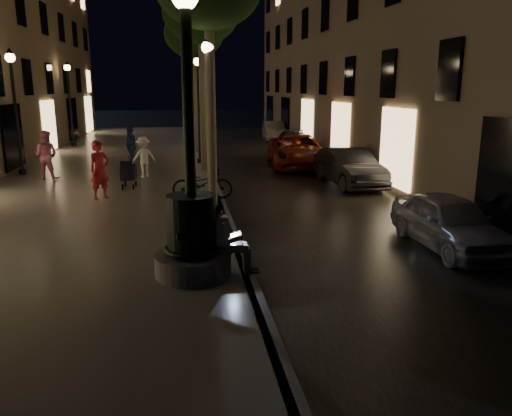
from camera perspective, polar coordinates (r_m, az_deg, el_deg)
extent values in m
plane|color=black|center=(22.05, -5.49, 4.28)|extent=(120.00, 120.00, 0.00)
cube|color=black|center=(22.41, 2.22, 4.51)|extent=(6.00, 45.00, 0.02)
cube|color=slate|center=(22.19, -15.89, 4.14)|extent=(8.00, 45.00, 0.20)
cube|color=#59595B|center=(22.04, -5.49, 4.54)|extent=(0.25, 45.00, 0.20)
cube|color=#7B6B4D|center=(27.41, 16.71, 21.37)|extent=(8.00, 36.00, 15.00)
cylinder|color=#59595B|center=(9.29, -7.19, -6.38)|extent=(1.40, 1.40, 0.40)
cylinder|color=black|center=(9.06, -7.33, -1.91)|extent=(0.90, 0.90, 1.10)
torus|color=black|center=(9.19, -7.24, -4.62)|extent=(1.04, 1.04, 0.10)
torus|color=black|center=(8.96, -7.40, 0.55)|extent=(0.89, 0.89, 0.09)
cylinder|color=black|center=(8.74, -7.76, 11.80)|extent=(0.20, 0.20, 3.20)
cube|color=tan|center=(9.22, -3.81, -4.57)|extent=(0.35, 0.23, 0.17)
cube|color=white|center=(9.12, -4.20, -2.63)|extent=(0.43, 0.25, 0.54)
sphere|color=tan|center=(9.02, -4.43, -0.48)|extent=(0.20, 0.20, 0.20)
sphere|color=black|center=(9.01, -4.49, -0.24)|extent=(0.20, 0.20, 0.20)
cube|color=tan|center=(9.16, -2.33, -4.67)|extent=(0.44, 0.12, 0.13)
cube|color=tan|center=(9.32, -2.44, -4.34)|extent=(0.44, 0.12, 0.13)
cube|color=tan|center=(9.26, -1.01, -6.04)|extent=(0.12, 0.12, 0.49)
cube|color=tan|center=(9.42, -1.15, -5.69)|extent=(0.12, 0.12, 0.49)
cube|color=black|center=(9.35, -0.42, -7.33)|extent=(0.25, 0.10, 0.03)
cube|color=black|center=(9.51, -0.56, -6.96)|extent=(0.25, 0.10, 0.03)
cube|color=black|center=(9.22, -2.27, -4.05)|extent=(0.23, 0.32, 0.02)
cube|color=black|center=(9.17, -3.23, -3.46)|extent=(0.08, 0.32, 0.21)
cube|color=#B0C9FC|center=(9.17, -3.14, -3.46)|extent=(0.06, 0.29, 0.17)
cylinder|color=#6B604C|center=(14.78, -5.16, 10.25)|extent=(0.28, 0.28, 5.00)
cylinder|color=#6B604C|center=(20.77, -6.07, 11.33)|extent=(0.28, 0.28, 5.10)
ellipsoid|color=black|center=(20.95, -6.33, 21.35)|extent=(3.00, 3.00, 2.40)
cylinder|color=#6B604C|center=(26.76, -6.89, 11.59)|extent=(0.28, 0.28, 4.90)
ellipsoid|color=black|center=(26.87, -7.12, 19.18)|extent=(3.00, 3.00, 2.40)
cylinder|color=#6B604C|center=(32.75, -7.10, 12.21)|extent=(0.28, 0.28, 5.20)
ellipsoid|color=black|center=(32.88, -7.30, 18.67)|extent=(3.00, 3.00, 2.40)
cylinder|color=black|center=(15.11, -5.15, 1.12)|extent=(0.28, 0.28, 0.20)
cylinder|color=black|center=(14.80, -5.33, 9.08)|extent=(0.12, 0.12, 4.40)
sphere|color=#FFD88C|center=(14.80, -5.53, 17.80)|extent=(0.36, 0.36, 0.36)
cone|color=black|center=(14.82, -5.55, 18.76)|extent=(0.30, 0.30, 0.22)
cylinder|color=black|center=(22.98, -6.40, 5.40)|extent=(0.28, 0.28, 0.20)
cylinder|color=black|center=(22.78, -6.54, 10.63)|extent=(0.12, 0.12, 4.40)
sphere|color=#FFD88C|center=(22.77, -6.70, 16.29)|extent=(0.36, 0.36, 0.36)
cone|color=black|center=(22.79, -6.71, 16.92)|extent=(0.30, 0.30, 0.22)
cylinder|color=black|center=(30.92, -7.01, 7.49)|extent=(0.28, 0.28, 0.20)
cylinder|color=black|center=(30.77, -7.12, 11.38)|extent=(0.12, 0.12, 4.40)
sphere|color=#FFD88C|center=(30.76, -7.25, 15.57)|extent=(0.36, 0.36, 0.36)
cone|color=black|center=(30.77, -7.27, 16.03)|extent=(0.30, 0.30, 0.22)
cylinder|color=black|center=(38.88, -7.37, 8.72)|extent=(0.28, 0.28, 0.20)
cylinder|color=black|center=(38.76, -7.47, 11.81)|extent=(0.12, 0.12, 4.40)
sphere|color=#FFD88C|center=(38.76, -7.58, 15.14)|extent=(0.36, 0.36, 0.36)
cone|color=black|center=(38.76, -7.59, 15.51)|extent=(0.30, 0.30, 0.22)
cylinder|color=black|center=(21.90, -25.11, 3.78)|extent=(0.28, 0.28, 0.20)
cylinder|color=black|center=(21.69, -25.67, 9.25)|extent=(0.12, 0.12, 4.40)
sphere|color=#FFD88C|center=(21.68, -26.30, 15.17)|extent=(0.36, 0.36, 0.36)
cone|color=black|center=(21.70, -26.37, 15.82)|extent=(0.30, 0.30, 0.22)
cylinder|color=black|center=(31.53, -20.11, 6.88)|extent=(0.28, 0.28, 0.20)
cylinder|color=black|center=(31.38, -20.42, 10.68)|extent=(0.12, 0.12, 4.40)
sphere|color=#FFD88C|center=(31.38, -20.77, 14.78)|extent=(0.36, 0.36, 0.36)
cone|color=black|center=(31.39, -20.81, 15.23)|extent=(0.30, 0.30, 0.22)
cube|color=black|center=(17.52, -14.36, 3.97)|extent=(0.49, 0.77, 0.45)
cube|color=black|center=(17.13, -14.59, 4.76)|extent=(0.41, 0.19, 0.29)
cylinder|color=black|center=(17.33, -15.00, 2.32)|extent=(0.05, 0.20, 0.20)
cylinder|color=black|center=(17.28, -13.83, 2.36)|extent=(0.05, 0.20, 0.20)
cylinder|color=black|center=(17.91, -14.70, 2.70)|extent=(0.05, 0.20, 0.20)
cylinder|color=black|center=(17.86, -13.56, 2.73)|extent=(0.05, 0.20, 0.20)
cylinder|color=black|center=(17.85, -14.24, 5.44)|extent=(0.05, 0.45, 0.27)
imported|color=#9EA0A5|center=(12.02, 21.27, -1.50)|extent=(1.53, 3.64, 1.23)
imported|color=black|center=(18.78, 10.57, 4.59)|extent=(1.70, 4.23, 1.37)
imported|color=maroon|center=(22.94, 4.75, 6.52)|extent=(2.96, 5.52, 1.47)
imported|color=#2C2B30|center=(26.83, 4.37, 7.32)|extent=(2.14, 4.46, 1.25)
imported|color=gray|center=(34.64, 2.05, 8.80)|extent=(1.73, 4.03, 1.29)
imported|color=red|center=(16.00, -17.44, 4.16)|extent=(0.78, 0.74, 1.80)
imported|color=pink|center=(20.20, -22.87, 5.59)|extent=(1.02, 0.88, 1.81)
imported|color=white|center=(19.56, -12.74, 5.71)|extent=(1.15, 0.94, 1.55)
imported|color=navy|center=(22.41, -14.11, 6.83)|extent=(0.83, 1.09, 1.73)
imported|color=black|center=(15.41, -6.14, 2.81)|extent=(1.88, 0.75, 0.97)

